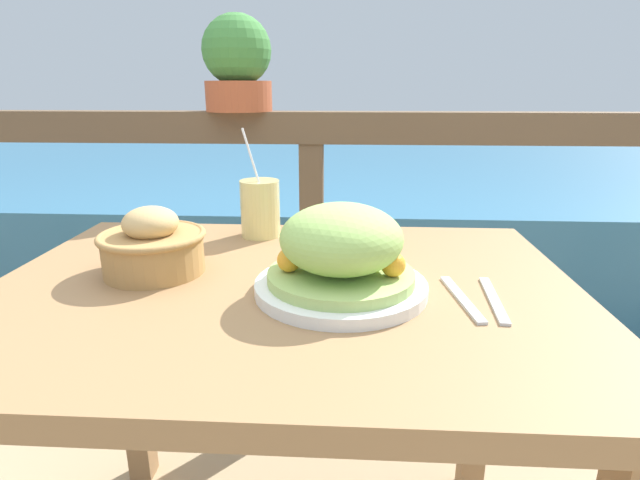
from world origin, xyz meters
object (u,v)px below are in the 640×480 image
Objects in this scene: bread_basket at (153,246)px; potted_plant at (237,64)px; drink_glass at (260,208)px; salad_plate at (341,255)px.

potted_plant reaches higher than bread_basket.
potted_plant is at bearing 107.26° from drink_glass.
salad_plate is 1.49× the size of bread_basket.
bread_basket is (-0.34, 0.07, -0.01)m from salad_plate.
salad_plate is 0.37m from drink_glass.
potted_plant reaches higher than drink_glass.
salad_plate is at bearing -59.40° from drink_glass.
bread_basket is 0.73× the size of potted_plant.
drink_glass reaches higher than bread_basket.
salad_plate is 1.08× the size of potted_plant.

